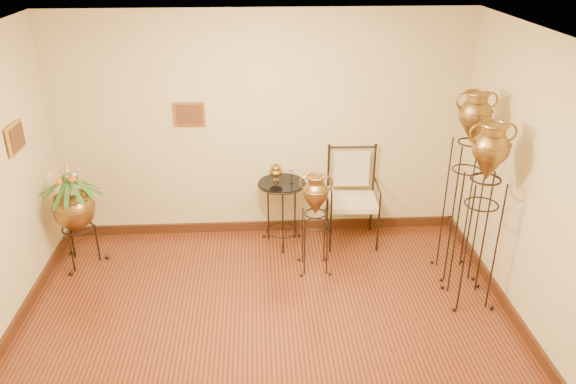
{
  "coord_description": "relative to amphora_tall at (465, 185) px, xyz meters",
  "views": [
    {
      "loc": [
        -0.06,
        -3.97,
        3.6
      ],
      "look_at": [
        0.25,
        1.3,
        1.1
      ],
      "focal_mm": 35.0,
      "sensor_mm": 36.0,
      "label": 1
    }
  ],
  "objects": [
    {
      "name": "ground",
      "position": [
        -2.15,
        -1.37,
        -1.1
      ],
      "size": [
        5.0,
        5.0,
        0.0
      ],
      "primitive_type": "plane",
      "color": "brown",
      "rests_on": "ground"
    },
    {
      "name": "room_shell",
      "position": [
        -2.16,
        -1.36,
        0.64
      ],
      "size": [
        5.02,
        5.02,
        2.81
      ],
      "color": "#CCB883",
      "rests_on": "ground"
    },
    {
      "name": "amphora_tall",
      "position": [
        0.0,
        0.0,
        0.0
      ],
      "size": [
        0.45,
        0.45,
        2.15
      ],
      "rotation": [
        0.0,
        0.0,
        0.08
      ],
      "color": "black",
      "rests_on": "ground"
    },
    {
      "name": "amphora_mid",
      "position": [
        -0.02,
        -0.52,
        -0.09
      ],
      "size": [
        0.54,
        0.54,
        2.0
      ],
      "rotation": [
        0.0,
        0.0,
        -0.26
      ],
      "color": "black",
      "rests_on": "ground"
    },
    {
      "name": "amphora_short",
      "position": [
        -1.58,
        0.17,
        -0.5
      ],
      "size": [
        0.42,
        0.42,
        1.2
      ],
      "rotation": [
        0.0,
        0.0,
        -0.17
      ],
      "color": "black",
      "rests_on": "ground"
    },
    {
      "name": "planter_urn",
      "position": [
        -4.3,
        0.44,
        -0.33
      ],
      "size": [
        0.75,
        0.75,
        1.36
      ],
      "rotation": [
        0.0,
        0.0,
        -0.02
      ],
      "color": "black",
      "rests_on": "ground"
    },
    {
      "name": "armchair",
      "position": [
        -1.05,
        0.78,
        -0.5
      ],
      "size": [
        0.69,
        0.64,
        1.18
      ],
      "rotation": [
        0.0,
        0.0,
        -0.04
      ],
      "color": "black",
      "rests_on": "ground"
    },
    {
      "name": "side_table",
      "position": [
        -1.93,
        0.79,
        -0.66
      ],
      "size": [
        0.68,
        0.68,
        1.05
      ],
      "rotation": [
        0.0,
        0.0,
        -0.22
      ],
      "color": "black",
      "rests_on": "ground"
    }
  ]
}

